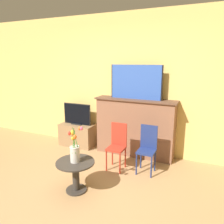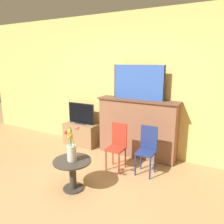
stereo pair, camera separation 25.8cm
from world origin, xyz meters
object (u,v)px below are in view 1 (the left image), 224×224
object	(u,v)px
vase_tulips	(75,151)
chair_red	(117,143)
tv_monitor	(77,114)
painting	(136,82)
chair_blue	(147,146)

from	to	relation	value
vase_tulips	chair_red	bearing A→B (deg)	73.48
tv_monitor	vase_tulips	distance (m)	1.75
chair_red	vase_tulips	bearing A→B (deg)	-106.52
chair_red	vase_tulips	distance (m)	0.94
painting	vase_tulips	bearing A→B (deg)	-102.79
painting	vase_tulips	xyz separation A→B (m)	(-0.35, -1.53, -0.81)
tv_monitor	chair_red	bearing A→B (deg)	-26.70
chair_blue	painting	bearing A→B (deg)	126.10
painting	chair_red	world-z (taller)	painting
vase_tulips	chair_blue	bearing A→B (deg)	51.80
painting	chair_blue	distance (m)	1.21
tv_monitor	vase_tulips	world-z (taller)	vase_tulips
chair_blue	vase_tulips	world-z (taller)	vase_tulips
chair_blue	vase_tulips	bearing A→B (deg)	-128.20
vase_tulips	tv_monitor	bearing A→B (deg)	122.20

